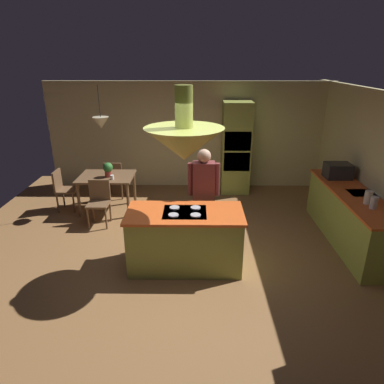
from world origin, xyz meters
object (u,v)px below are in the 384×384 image
potted_plant_on_table (108,169)px  microwave_on_counter (338,171)px  chair_facing_island (99,199)px  canister_sugar (368,198)px  dining_table (107,180)px  canister_flour (374,203)px  kitchen_island (185,239)px  chair_at_corner (63,187)px  oven_tower (236,148)px  person_at_island (204,191)px  cup_on_table (112,177)px  chair_by_back_wall (114,177)px

potted_plant_on_table → microwave_on_counter: (4.48, -0.48, 0.13)m
chair_facing_island → canister_sugar: 4.70m
dining_table → canister_flour: bearing=-23.2°
microwave_on_counter → kitchen_island: bearing=-151.0°
chair_facing_island → canister_flour: size_ratio=4.55×
kitchen_island → canister_sugar: size_ratio=8.28×
potted_plant_on_table → canister_flour: canister_flour is taller
kitchen_island → chair_facing_island: kitchen_island is taller
chair_at_corner → potted_plant_on_table: (1.00, -0.05, 0.42)m
dining_table → chair_at_corner: chair_at_corner is taller
oven_tower → dining_table: (-2.80, -1.14, -0.41)m
oven_tower → dining_table: oven_tower is taller
oven_tower → kitchen_island: bearing=-108.7°
person_at_island → cup_on_table: bearing=146.7°
oven_tower → chair_at_corner: (-3.74, -1.14, -0.56)m
dining_table → microwave_on_counter: (4.54, -0.53, 0.40)m
chair_by_back_wall → dining_table: bearing=90.0°
dining_table → potted_plant_on_table: (0.06, -0.05, 0.27)m
canister_sugar → person_at_island: bearing=172.0°
person_at_island → potted_plant_on_table: (-1.93, 1.36, -0.05)m
chair_by_back_wall → cup_on_table: 0.94m
oven_tower → person_at_island: bearing=-107.6°
cup_on_table → canister_sugar: canister_sugar is taller
chair_at_corner → cup_on_table: size_ratio=9.67×
oven_tower → potted_plant_on_table: 2.99m
dining_table → canister_flour: canister_flour is taller
chair_at_corner → microwave_on_counter: size_ratio=1.89×
dining_table → cup_on_table: bearing=-50.9°
chair_facing_island → canister_sugar: size_ratio=4.13×
potted_plant_on_table → chair_by_back_wall: bearing=95.1°
kitchen_island → oven_tower: 3.48m
person_at_island → chair_facing_island: (-1.99, 0.75, -0.47)m
canister_sugar → canister_flour: bearing=-90.0°
canister_flour → chair_at_corner: bearing=160.5°
cup_on_table → canister_sugar: (4.36, -1.55, 0.22)m
kitchen_island → chair_facing_island: bearing=139.7°
chair_facing_island → microwave_on_counter: size_ratio=1.89×
chair_facing_island → chair_by_back_wall: bearing=90.0°
dining_table → cup_on_table: cup_on_table is taller
person_at_island → canister_flour: 2.61m
dining_table → cup_on_table: 0.32m
person_at_island → microwave_on_counter: bearing=19.1°
dining_table → cup_on_table: size_ratio=12.43×
chair_at_corner → canister_sugar: 5.78m
potted_plant_on_table → cup_on_table: potted_plant_on_table is taller
chair_at_corner → microwave_on_counter: (5.48, -0.53, 0.56)m
chair_facing_island → person_at_island: bearing=-20.7°
person_at_island → potted_plant_on_table: person_at_island is taller
potted_plant_on_table → canister_sugar: 4.79m
chair_by_back_wall → canister_flour: size_ratio=4.55×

